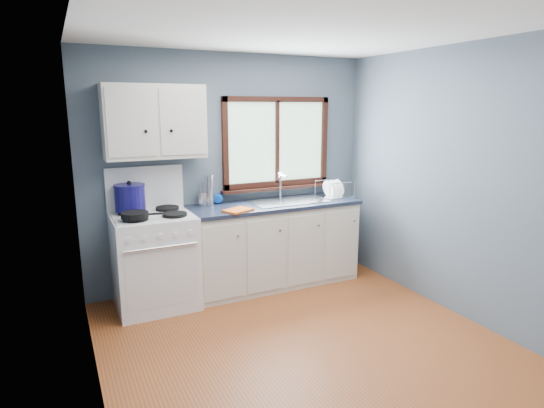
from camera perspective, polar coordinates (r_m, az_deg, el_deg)
name	(u,v)px	position (r m, az deg, el deg)	size (l,w,h in m)	color
floor	(315,354)	(3.86, 5.43, -18.26)	(3.20, 3.60, 0.02)	#984B22
ceiling	(322,22)	(3.38, 6.34, 21.73)	(3.20, 3.60, 0.02)	white
wall_back	(232,171)	(5.01, -5.06, 4.15)	(3.20, 0.02, 2.50)	slate
wall_left	(87,225)	(2.92, -22.18, -2.47)	(0.02, 3.60, 2.50)	slate
wall_right	(472,185)	(4.46, 23.79, 2.16)	(0.02, 3.60, 2.50)	slate
gas_range	(155,258)	(4.62, -14.52, -6.56)	(0.76, 0.69, 1.36)	white
base_cabinets	(274,248)	(5.05, 0.19, -5.52)	(1.85, 0.60, 0.88)	beige
countertop	(274,205)	(4.92, 0.20, -0.09)	(1.89, 0.64, 0.04)	black
sink	(288,207)	(5.01, 2.05, -0.35)	(0.84, 0.46, 0.44)	silver
window	(277,149)	(5.17, 0.64, 6.95)	(1.36, 0.10, 1.03)	#9EC6A8
upper_cabinets	(154,122)	(4.55, -14.54, 9.96)	(0.95, 0.35, 0.70)	beige
skillet	(135,215)	(4.29, -16.81, -1.31)	(0.39, 0.30, 0.05)	black
stockpot	(130,197)	(4.57, -17.40, 0.82)	(0.30, 0.30, 0.29)	#110D4C
utensil_crock	(203,199)	(4.84, -8.62, 0.69)	(0.12, 0.12, 0.35)	silver
thermos	(210,190)	(4.80, -7.84, 1.71)	(0.08, 0.08, 0.33)	silver
soap_bottle	(218,192)	(4.86, -6.85, 1.57)	(0.11, 0.11, 0.28)	#0C42A4
dish_towel	(238,210)	(4.54, -4.29, -0.79)	(0.27, 0.20, 0.02)	orange
dish_rack	(334,192)	(5.30, 7.78, 1.47)	(0.41, 0.33, 0.20)	silver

